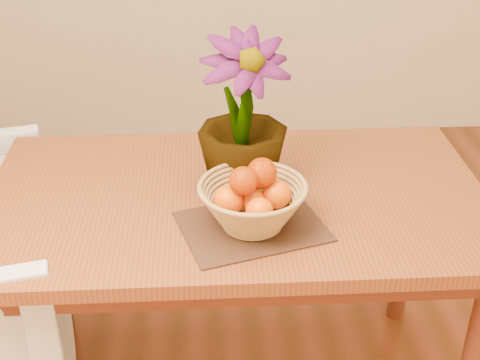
{
  "coord_description": "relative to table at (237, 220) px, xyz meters",
  "views": [
    {
      "loc": [
        -0.08,
        -1.3,
        1.71
      ],
      "look_at": [
        0.0,
        0.2,
        0.85
      ],
      "focal_mm": 50.0,
      "sensor_mm": 36.0,
      "label": 1
    }
  ],
  "objects": [
    {
      "name": "table",
      "position": [
        0.0,
        0.0,
        0.0
      ],
      "size": [
        1.4,
        0.8,
        0.75
      ],
      "color": "brown",
      "rests_on": "floor"
    },
    {
      "name": "placemat",
      "position": [
        0.03,
        -0.17,
        0.09
      ],
      "size": [
        0.42,
        0.36,
        0.01
      ],
      "primitive_type": "cube",
      "rotation": [
        0.0,
        0.0,
        0.29
      ],
      "color": "#392014",
      "rests_on": "table"
    },
    {
      "name": "wicker_basket",
      "position": [
        0.03,
        -0.17,
        0.15
      ],
      "size": [
        0.28,
        0.28,
        0.11
      ],
      "color": "#A17F43",
      "rests_on": "placemat"
    },
    {
      "name": "orange_pile",
      "position": [
        0.03,
        -0.17,
        0.21
      ],
      "size": [
        0.2,
        0.19,
        0.14
      ],
      "rotation": [
        0.0,
        0.0,
        -0.42
      ],
      "color": "#F55504",
      "rests_on": "wicker_basket"
    },
    {
      "name": "potted_plant",
      "position": [
        0.02,
        0.04,
        0.31
      ],
      "size": [
        0.29,
        0.29,
        0.44
      ],
      "primitive_type": "imported",
      "rotation": [
        0.0,
        0.0,
        0.21
      ],
      "color": "#194C15",
      "rests_on": "table"
    }
  ]
}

